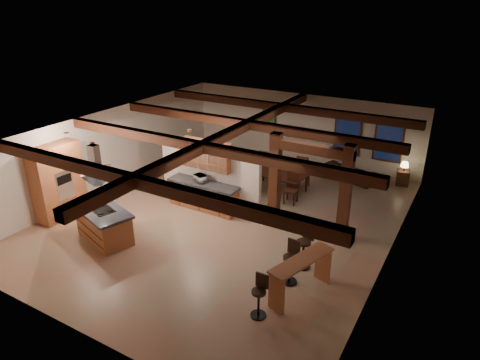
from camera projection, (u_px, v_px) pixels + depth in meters
The scene contains 23 objects.
ground at pixel (228, 216), 13.85m from camera, with size 12.00×12.00×0.00m, color tan.
room_walls at pixel (227, 165), 13.15m from camera, with size 12.00×12.00×12.00m.
ceiling_beams at pixel (227, 135), 12.77m from camera, with size 10.00×12.00×0.28m.
timber_posts at pixel (309, 176), 12.41m from camera, with size 2.50×0.30×2.90m.
partition_wall at pixel (210, 174), 14.28m from camera, with size 3.80×0.18×2.20m, color silver.
pantry_cabinet at pixel (58, 182), 13.46m from camera, with size 0.67×1.60×2.40m.
back_counter at pixel (204, 195), 14.21m from camera, with size 2.50×0.66×0.94m.
upper_display_cabinet at pixel (206, 155), 13.83m from camera, with size 1.80×0.36×0.95m.
range_hood at pixel (98, 183), 11.88m from camera, with size 1.10×1.10×1.40m.
back_windows at pixel (368, 137), 16.70m from camera, with size 2.70×0.07×1.70m.
framed_art at pixel (269, 118), 18.60m from camera, with size 0.65×0.05×0.85m.
recessed_cans at pixel (117, 135), 12.35m from camera, with size 3.16×2.46×0.03m.
kitchen_island at pixel (104, 224), 12.39m from camera, with size 2.17×1.58×0.97m.
dining_table at pixel (278, 182), 15.54m from camera, with size 2.02×1.13×0.71m, color #401B10.
sofa at pixel (349, 172), 16.61m from camera, with size 2.08×0.81×0.61m, color black.
microwave at pixel (201, 179), 14.03m from camera, with size 0.44×0.30×0.25m, color #B1B1B6.
bar_counter at pixel (301, 271), 9.98m from camera, with size 1.01×1.92×0.98m.
side_table at pixel (403, 178), 16.10m from camera, with size 0.45×0.45×0.56m, color #3B1D0E.
table_lamp at pixel (405, 165), 15.89m from camera, with size 0.30×0.30×0.35m.
bar_stool_a at pixel (259, 296), 9.37m from camera, with size 0.36×0.36×1.03m.
bar_stool_b at pixel (291, 262), 10.48m from camera, with size 0.40×0.40×1.14m.
bar_stool_c at pixel (305, 246), 11.07m from camera, with size 0.43×0.44×1.18m.
dining_chairs at pixel (278, 175), 15.42m from camera, with size 2.12×2.12×1.27m.
Camera 1 is at (6.48, -10.42, 6.55)m, focal length 32.00 mm.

